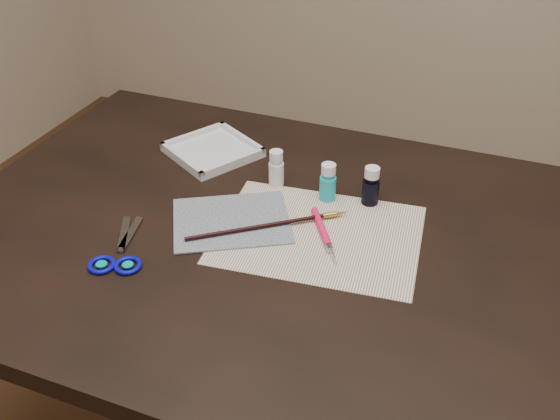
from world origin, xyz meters
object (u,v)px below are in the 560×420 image
(paint_bottle_white, at_px, (276,168))
(paint_bottle_navy, at_px, (371,186))
(paint_bottle_cyan, at_px, (328,182))
(canvas, at_px, (232,221))
(paper, at_px, (319,234))
(scissors, at_px, (119,244))
(palette_tray, at_px, (213,150))

(paint_bottle_white, bearing_deg, paint_bottle_navy, 0.17)
(paint_bottle_cyan, bearing_deg, canvas, -135.75)
(canvas, relative_size, paint_bottle_navy, 2.69)
(paper, height_order, scissors, scissors)
(paper, distance_m, scissors, 0.37)
(paint_bottle_navy, relative_size, scissors, 0.43)
(paint_bottle_white, distance_m, paint_bottle_cyan, 0.12)
(paper, xyz_separation_m, scissors, (-0.33, -0.17, 0.00))
(canvas, height_order, paint_bottle_cyan, paint_bottle_cyan)
(paint_bottle_white, height_order, paint_bottle_cyan, paint_bottle_cyan)
(canvas, height_order, paint_bottle_white, paint_bottle_white)
(paper, relative_size, canvas, 1.70)
(paint_bottle_cyan, xyz_separation_m, scissors, (-0.31, -0.29, -0.04))
(paper, xyz_separation_m, canvas, (-0.17, -0.02, 0.00))
(paper, height_order, canvas, canvas)
(canvas, xyz_separation_m, paint_bottle_navy, (0.23, 0.16, 0.04))
(paint_bottle_cyan, relative_size, paint_bottle_navy, 0.98)
(paint_bottle_white, relative_size, paint_bottle_cyan, 0.97)
(paint_bottle_cyan, relative_size, scissors, 0.43)
(canvas, xyz_separation_m, paint_bottle_cyan, (0.15, 0.14, 0.04))
(paint_bottle_white, bearing_deg, paint_bottle_cyan, -7.78)
(scissors, bearing_deg, paint_bottle_navy, -78.48)
(canvas, bearing_deg, paper, 7.63)
(paper, bearing_deg, scissors, -153.18)
(paint_bottle_cyan, height_order, palette_tray, paint_bottle_cyan)
(paint_bottle_navy, bearing_deg, palette_tray, 170.16)
(paper, bearing_deg, canvas, -172.37)
(paint_bottle_navy, bearing_deg, scissors, -142.14)
(paper, height_order, paint_bottle_white, paint_bottle_white)
(scissors, bearing_deg, paper, -89.52)
(scissors, bearing_deg, palette_tray, -27.50)
(canvas, distance_m, palette_tray, 0.27)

